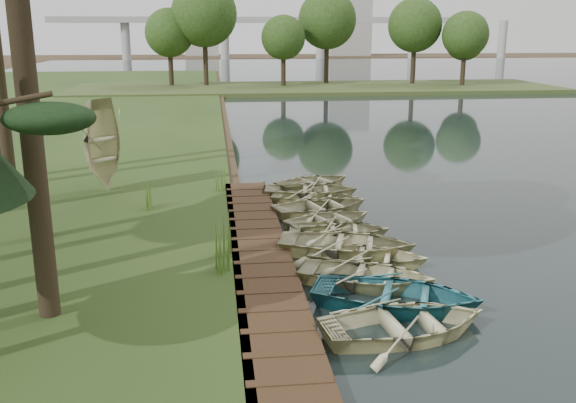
{
  "coord_description": "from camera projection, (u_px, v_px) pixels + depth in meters",
  "views": [
    {
      "loc": [
        -2.79,
        -16.88,
        6.25
      ],
      "look_at": [
        -0.69,
        1.09,
        1.36
      ],
      "focal_mm": 40.0,
      "sensor_mm": 36.0,
      "label": 1
    }
  ],
  "objects": [
    {
      "name": "ground",
      "position": [
        317.0,
        257.0,
        18.13
      ],
      "size": [
        300.0,
        300.0,
        0.0
      ],
      "primitive_type": "plane",
      "color": "#3D2F1D"
    },
    {
      "name": "boardwalk",
      "position": [
        260.0,
        254.0,
        17.91
      ],
      "size": [
        1.6,
        16.0,
        0.3
      ],
      "primitive_type": "cube",
      "color": "#392616",
      "rests_on": "ground"
    },
    {
      "name": "peninsula",
      "position": [
        316.0,
        88.0,
        66.91
      ],
      "size": [
        50.0,
        14.0,
        0.45
      ],
      "primitive_type": "cube",
      "color": "#3B4A21",
      "rests_on": "ground"
    },
    {
      "name": "far_trees",
      "position": [
        285.0,
        27.0,
        64.92
      ],
      "size": [
        45.6,
        5.6,
        8.8
      ],
      "color": "black",
      "rests_on": "peninsula"
    },
    {
      "name": "bridge",
      "position": [
        284.0,
        25.0,
        132.73
      ],
      "size": [
        95.9,
        4.0,
        8.6
      ],
      "color": "#A5A5A0",
      "rests_on": "ground"
    },
    {
      "name": "building_a",
      "position": [
        348.0,
        17.0,
        153.38
      ],
      "size": [
        10.0,
        8.0,
        18.0
      ],
      "primitive_type": "cube",
      "color": "#A5A5A0",
      "rests_on": "ground"
    },
    {
      "name": "building_b",
      "position": [
        202.0,
        30.0,
        155.05
      ],
      "size": [
        8.0,
        8.0,
        12.0
      ],
      "primitive_type": "cube",
      "color": "#A5A5A0",
      "rests_on": "ground"
    },
    {
      "name": "rowboat_0",
      "position": [
        406.0,
        320.0,
        13.27
      ],
      "size": [
        3.94,
        3.06,
        0.75
      ],
      "primitive_type": "imported",
      "rotation": [
        0.0,
        0.0,
        1.71
      ],
      "color": "beige",
      "rests_on": "water"
    },
    {
      "name": "rowboat_1",
      "position": [
        397.0,
        292.0,
        14.58
      ],
      "size": [
        4.59,
        3.97,
        0.8
      ],
      "primitive_type": "imported",
      "rotation": [
        0.0,
        0.0,
        1.2
      ],
      "color": "#2D737D",
      "rests_on": "water"
    },
    {
      "name": "rowboat_2",
      "position": [
        367.0,
        272.0,
        15.91
      ],
      "size": [
        4.06,
        3.54,
        0.7
      ],
      "primitive_type": "imported",
      "rotation": [
        0.0,
        0.0,
        1.17
      ],
      "color": "beige",
      "rests_on": "water"
    },
    {
      "name": "rowboat_3",
      "position": [
        368.0,
        254.0,
        17.26
      ],
      "size": [
        3.81,
        3.23,
        0.67
      ],
      "primitive_type": "imported",
      "rotation": [
        0.0,
        0.0,
        1.24
      ],
      "color": "beige",
      "rests_on": "water"
    },
    {
      "name": "rowboat_4",
      "position": [
        347.0,
        241.0,
        18.07
      ],
      "size": [
        4.47,
        3.71,
        0.8
      ],
      "primitive_type": "imported",
      "rotation": [
        0.0,
        0.0,
        1.29
      ],
      "color": "beige",
      "rests_on": "water"
    },
    {
      "name": "rowboat_5",
      "position": [
        339.0,
        228.0,
        19.59
      ],
      "size": [
        3.42,
        2.68,
        0.65
      ],
      "primitive_type": "imported",
      "rotation": [
        0.0,
        0.0,
        1.42
      ],
      "color": "beige",
      "rests_on": "water"
    },
    {
      "name": "rowboat_6",
      "position": [
        330.0,
        217.0,
        20.65
      ],
      "size": [
        3.64,
        3.17,
        0.63
      ],
      "primitive_type": "imported",
      "rotation": [
        0.0,
        0.0,
        1.96
      ],
      "color": "beige",
      "rests_on": "water"
    },
    {
      "name": "rowboat_7",
      "position": [
        322.0,
        204.0,
        22.11
      ],
      "size": [
        4.02,
        3.35,
        0.72
      ],
      "primitive_type": "imported",
      "rotation": [
        0.0,
        0.0,
        1.86
      ],
      "color": "beige",
      "rests_on": "water"
    },
    {
      "name": "rowboat_8",
      "position": [
        315.0,
        195.0,
        23.35
      ],
      "size": [
        3.65,
        3.0,
        0.66
      ],
      "primitive_type": "imported",
      "rotation": [
        0.0,
        0.0,
        1.32
      ],
      "color": "beige",
      "rests_on": "water"
    },
    {
      "name": "rowboat_9",
      "position": [
        311.0,
        188.0,
        24.24
      ],
      "size": [
        3.86,
        2.98,
        0.74
      ],
      "primitive_type": "imported",
      "rotation": [
        0.0,
        0.0,
        1.44
      ],
      "color": "beige",
      "rests_on": "water"
    },
    {
      "name": "rowboat_10",
      "position": [
        314.0,
        180.0,
        25.7
      ],
      "size": [
        3.9,
        3.43,
        0.67
      ],
      "primitive_type": "imported",
      "rotation": [
        0.0,
        0.0,
        1.99
      ],
      "color": "beige",
      "rests_on": "water"
    },
    {
      "name": "stored_rowboat",
      "position": [
        105.0,
        181.0,
        24.25
      ],
      "size": [
        4.28,
        4.07,
        0.72
      ],
      "primitive_type": "imported",
      "rotation": [
        3.14,
        0.0,
        0.93
      ],
      "color": "beige",
      "rests_on": "bank"
    },
    {
      "name": "reeds_0",
      "position": [
        225.0,
        254.0,
        16.07
      ],
      "size": [
        0.6,
        0.6,
        0.95
      ],
      "primitive_type": "cone",
      "color": "#3F661E",
      "rests_on": "bank"
    },
    {
      "name": "reeds_1",
      "position": [
        224.0,
        235.0,
        17.4
      ],
      "size": [
        0.6,
        0.6,
        1.06
      ],
      "primitive_type": "cone",
      "color": "#3F661E",
      "rests_on": "bank"
    },
    {
      "name": "reeds_2",
      "position": [
        152.0,
        194.0,
        21.8
      ],
      "size": [
        0.6,
        0.6,
        1.03
      ],
      "primitive_type": "cone",
      "color": "#3F661E",
      "rests_on": "bank"
    },
    {
      "name": "reeds_3",
      "position": [
        220.0,
        179.0,
        24.28
      ],
      "size": [
        0.6,
        0.6,
        0.9
      ],
      "primitive_type": "cone",
      "color": "#3F661E",
      "rests_on": "bank"
    }
  ]
}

